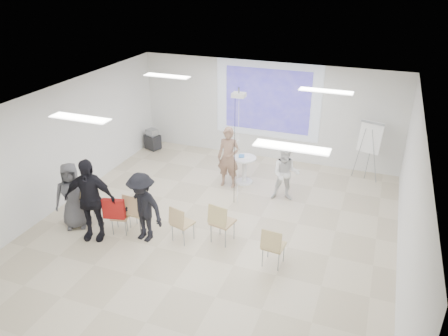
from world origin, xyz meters
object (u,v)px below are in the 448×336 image
(pedestal_table, at_px, (244,168))
(chair_right_far, at_px, (273,244))
(player_right, at_px, (286,171))
(chair_center, at_px, (180,222))
(audience_outer, at_px, (72,192))
(chair_left_mid, at_px, (119,215))
(flipchart_easel, at_px, (370,138))
(av_cart, at_px, (153,140))
(player_left, at_px, (229,154))
(chair_far_left, at_px, (92,203))
(chair_left_inner, at_px, (135,210))
(audience_left, at_px, (89,194))
(audience_mid, at_px, (142,203))
(chair_right_inner, at_px, (221,220))
(laptop, at_px, (138,210))

(pedestal_table, xyz_separation_m, chair_right_far, (1.68, -3.32, 0.09))
(player_right, height_order, chair_center, player_right)
(audience_outer, bearing_deg, player_right, 3.84)
(chair_right_far, xyz_separation_m, audience_outer, (-4.65, -0.15, 0.36))
(chair_left_mid, distance_m, audience_outer, 1.21)
(player_right, bearing_deg, chair_right_far, -93.11)
(chair_center, xyz_separation_m, audience_outer, (-2.56, -0.28, 0.37))
(flipchart_easel, relative_size, av_cart, 2.48)
(player_left, relative_size, chair_far_left, 1.99)
(audience_outer, bearing_deg, chair_left_inner, -19.54)
(player_right, relative_size, chair_left_inner, 1.68)
(audience_left, height_order, flipchart_easel, audience_left)
(pedestal_table, bearing_deg, audience_mid, -109.78)
(chair_right_far, height_order, audience_left, audience_left)
(chair_left_mid, bearing_deg, player_left, 50.78)
(chair_center, height_order, audience_left, audience_left)
(chair_right_inner, bearing_deg, audience_outer, -159.88)
(chair_left_mid, height_order, chair_center, chair_center)
(chair_left_inner, bearing_deg, audience_mid, -26.40)
(chair_left_inner, bearing_deg, audience_left, -141.62)
(player_right, xyz_separation_m, flipchart_easel, (1.86, 1.93, 0.44))
(audience_left, bearing_deg, player_right, 26.00)
(pedestal_table, bearing_deg, audience_left, -122.01)
(player_left, xyz_separation_m, audience_mid, (-0.86, -3.07, -0.04))
(pedestal_table, bearing_deg, chair_right_inner, -81.85)
(player_left, height_order, chair_right_far, player_left)
(player_right, relative_size, chair_center, 1.85)
(player_left, distance_m, chair_left_inner, 3.13)
(audience_left, distance_m, audience_outer, 0.72)
(pedestal_table, height_order, audience_outer, audience_outer)
(pedestal_table, distance_m, player_right, 1.42)
(flipchart_easel, bearing_deg, laptop, -118.58)
(chair_far_left, bearing_deg, av_cart, 100.09)
(flipchart_easel, bearing_deg, chair_left_inner, -117.96)
(chair_center, distance_m, audience_mid, 0.91)
(av_cart, bearing_deg, chair_far_left, -59.00)
(chair_far_left, relative_size, chair_right_far, 1.07)
(chair_right_inner, bearing_deg, chair_left_mid, -157.72)
(audience_mid, relative_size, av_cart, 2.66)
(chair_left_mid, height_order, audience_outer, audience_outer)
(chair_left_inner, distance_m, chair_center, 1.13)
(chair_far_left, height_order, audience_left, audience_left)
(player_right, height_order, laptop, player_right)
(chair_far_left, distance_m, flipchart_easel, 7.45)
(player_left, bearing_deg, av_cart, 151.79)
(chair_far_left, xyz_separation_m, chair_center, (2.24, 0.06, -0.05))
(chair_left_inner, height_order, audience_mid, audience_mid)
(player_left, distance_m, audience_mid, 3.18)
(player_right, distance_m, chair_right_far, 2.84)
(chair_left_inner, xyz_separation_m, laptop, (0.01, 0.10, -0.05))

